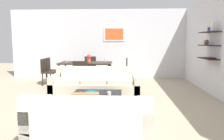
% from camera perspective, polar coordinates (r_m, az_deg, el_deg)
% --- Properties ---
extents(ground_plane, '(18.00, 18.00, 0.00)m').
position_cam_1_polar(ground_plane, '(5.41, -3.43, -8.16)').
color(ground_plane, tan).
extents(back_wall_unit, '(8.40, 0.09, 2.70)m').
position_cam_1_polar(back_wall_unit, '(8.71, 1.06, 6.83)').
color(back_wall_unit, silver).
rests_on(back_wall_unit, ground).
extents(right_wall_shelf_unit, '(0.34, 8.20, 2.70)m').
position_cam_1_polar(right_wall_shelf_unit, '(6.27, 25.97, 5.77)').
color(right_wall_shelf_unit, silver).
rests_on(right_wall_shelf_unit, ground).
extents(sofa_beige, '(2.22, 0.90, 0.78)m').
position_cam_1_polar(sofa_beige, '(5.68, -4.38, -4.38)').
color(sofa_beige, beige).
rests_on(sofa_beige, ground).
extents(loveseat_white, '(1.67, 0.90, 0.78)m').
position_cam_1_polar(loveseat_white, '(3.20, -5.78, -13.95)').
color(loveseat_white, silver).
rests_on(loveseat_white, ground).
extents(coffee_table, '(1.02, 1.00, 0.38)m').
position_cam_1_polar(coffee_table, '(4.53, -4.10, -8.78)').
color(coffee_table, black).
rests_on(coffee_table, ground).
extents(decorative_bowl, '(0.29, 0.29, 0.06)m').
position_cam_1_polar(decorative_bowl, '(4.48, -5.26, -6.03)').
color(decorative_bowl, '#19666B').
rests_on(decorative_bowl, coffee_table).
extents(candle_jar, '(0.08, 0.08, 0.06)m').
position_cam_1_polar(candle_jar, '(4.46, -0.76, -6.10)').
color(candle_jar, silver).
rests_on(candle_jar, coffee_table).
extents(apple_on_coffee_table, '(0.08, 0.08, 0.08)m').
position_cam_1_polar(apple_on_coffee_table, '(4.47, -8.22, -6.05)').
color(apple_on_coffee_table, red).
rests_on(apple_on_coffee_table, coffee_table).
extents(dining_table, '(1.74, 0.93, 0.75)m').
position_cam_1_polar(dining_table, '(7.47, -6.84, 1.47)').
color(dining_table, black).
rests_on(dining_table, ground).
extents(dining_chair_foot, '(0.44, 0.44, 0.88)m').
position_cam_1_polar(dining_chair_foot, '(6.64, -8.09, -0.82)').
color(dining_chair_foot, black).
rests_on(dining_chair_foot, ground).
extents(dining_chair_left_far, '(0.44, 0.44, 0.88)m').
position_cam_1_polar(dining_chair_left_far, '(8.01, -15.62, 0.40)').
color(dining_chair_left_far, black).
rests_on(dining_chair_left_far, ground).
extents(dining_chair_left_near, '(0.44, 0.44, 0.88)m').
position_cam_1_polar(dining_chair_left_near, '(7.62, -16.61, 0.00)').
color(dining_chair_left_near, black).
rests_on(dining_chair_left_near, ground).
extents(dining_chair_right_far, '(0.44, 0.44, 0.88)m').
position_cam_1_polar(dining_chair_right_far, '(7.59, 3.00, 0.29)').
color(dining_chair_right_far, black).
rests_on(dining_chair_right_far, ground).
extents(dining_chair_head, '(0.44, 0.44, 0.88)m').
position_cam_1_polar(dining_chair_head, '(8.35, -5.81, 0.92)').
color(dining_chair_head, black).
rests_on(dining_chair_head, ground).
extents(wine_glass_left_far, '(0.08, 0.08, 0.18)m').
position_cam_1_polar(wine_glass_left_far, '(7.71, -11.54, 3.02)').
color(wine_glass_left_far, silver).
rests_on(wine_glass_left_far, dining_table).
extents(wine_glass_foot, '(0.06, 0.06, 0.18)m').
position_cam_1_polar(wine_glass_foot, '(7.06, -7.43, 2.72)').
color(wine_glass_foot, silver).
rests_on(wine_glass_foot, dining_table).
extents(wine_glass_left_near, '(0.07, 0.07, 0.16)m').
position_cam_1_polar(wine_glass_left_near, '(7.48, -11.97, 2.77)').
color(wine_glass_left_near, silver).
rests_on(wine_glass_left_near, dining_table).
extents(wine_glass_right_far, '(0.07, 0.07, 0.16)m').
position_cam_1_polar(wine_glass_right_far, '(7.49, -1.76, 2.91)').
color(wine_glass_right_far, silver).
rests_on(wine_glass_right_far, dining_table).
extents(wine_glass_head, '(0.06, 0.06, 0.17)m').
position_cam_1_polar(wine_glass_head, '(7.86, -6.36, 3.14)').
color(wine_glass_head, silver).
rests_on(wine_glass_head, dining_table).
extents(centerpiece_vase, '(0.16, 0.16, 0.26)m').
position_cam_1_polar(centerpiece_vase, '(7.50, -6.04, 3.17)').
color(centerpiece_vase, '#D85933').
rests_on(centerpiece_vase, dining_table).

